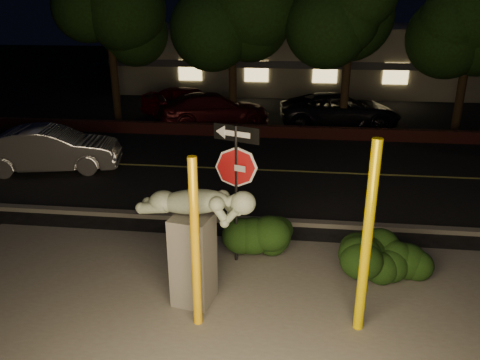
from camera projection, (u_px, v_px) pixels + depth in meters
The scene contains 21 objects.
ground at pixel (284, 146), 18.69m from camera, with size 90.00×90.00×0.00m, color black.
patio at pixel (264, 317), 8.47m from camera, with size 14.00×6.00×0.02m, color #4C4944.
road at pixel (281, 171), 15.90m from camera, with size 80.00×8.00×0.01m, color black.
lane_marking at pixel (281, 171), 15.89m from camera, with size 80.00×0.12×0.01m, color #BBB74B.
curb at pixel (275, 222), 12.07m from camera, with size 80.00×0.25×0.12m, color #4C4944.
brick_wall at pixel (285, 132), 19.81m from camera, with size 40.00×0.35×0.50m, color #461816.
parking_lot at pixel (288, 109), 25.19m from camera, with size 40.00×12.00×0.01m, color black.
building at pixel (292, 56), 31.90m from camera, with size 22.00×10.20×4.00m.
tree_far_a at pixel (107, 4), 20.49m from camera, with size 4.60×4.60×7.43m.
tree_far_d at pixel (476, 2), 19.00m from camera, with size 4.40×4.40×7.42m.
yellow_pole_left at pixel (195, 246), 7.78m from camera, with size 0.16×0.16×3.12m, color #F9B70D.
yellow_pole_right at pixel (367, 241), 7.59m from camera, with size 0.17×0.17×3.45m, color #DFBE00.
signpost at pixel (236, 168), 9.58m from camera, with size 0.97×0.42×3.06m.
sculpture at pixel (194, 232), 8.43m from camera, with size 2.23×0.97×2.38m.
hedge_center at pixel (253, 230), 10.54m from camera, with size 2.11×0.99×1.10m, color black.
hedge_right at pixel (382, 256), 9.48m from camera, with size 1.65×0.89×1.08m, color black.
hedge_far_right at pixel (397, 253), 9.71m from camera, with size 1.39×0.87×0.96m, color black.
silver_sedan at pixel (51, 149), 15.74m from camera, with size 1.58×4.53×1.49m, color #A8A8AD.
parked_car_red at pixel (188, 102), 23.17m from camera, with size 1.84×4.57×1.56m, color #66040A.
parked_car_darkred at pixel (214, 109), 21.63m from camera, with size 2.10×5.18×1.50m, color #3F0D11.
parked_car_dark at pixel (340, 110), 21.47m from camera, with size 2.51×5.44×1.51m, color black.
Camera 1 is at (0.41, -8.05, 5.33)m, focal length 35.00 mm.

